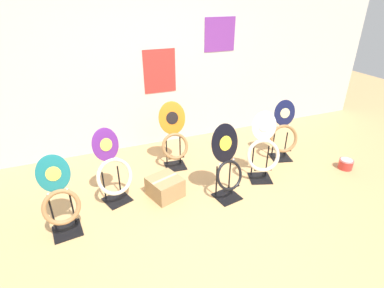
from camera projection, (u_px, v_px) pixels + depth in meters
The scene contains 10 objects.
ground_plane at pixel (219, 237), 3.03m from camera, with size 14.00×14.00×0.00m, color tan.
wall_back at pixel (152, 62), 4.35m from camera, with size 8.00×0.07×2.60m.
toilet_seat_display_white_plain at pixel (263, 151), 3.78m from camera, with size 0.46×0.36×0.91m.
toilet_seat_display_jazz_black at pixel (227, 164), 3.43m from camera, with size 0.40×0.35×0.91m.
toilet_seat_display_teal_sax at pixel (60, 200), 2.93m from camera, with size 0.38×0.32×0.85m.
toilet_seat_display_purple_note at pixel (113, 170), 3.39m from camera, with size 0.48×0.40×0.89m.
toilet_seat_display_orange_sun at pixel (174, 137), 4.07m from camera, with size 0.39×0.35×0.91m.
toilet_seat_display_navy_moon at pixel (284, 134), 4.29m from camera, with size 0.44×0.34×0.87m.
paint_can at pixel (346, 164), 4.16m from camera, with size 0.19×0.19×0.14m.
storage_box at pixel (165, 187), 3.59m from camera, with size 0.45×0.45×0.24m.
Camera 1 is at (-1.09, -2.00, 2.22)m, focal length 28.00 mm.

